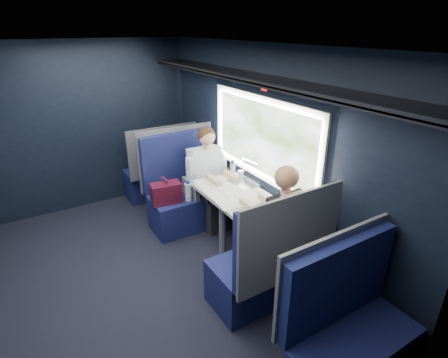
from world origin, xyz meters
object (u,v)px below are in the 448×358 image
laptop (248,177)px  cup (240,175)px  seat_bay_near (185,194)px  woman (280,221)px  table (234,200)px  seat_row_back (348,335)px  seat_row_front (160,171)px  seat_bay_far (268,266)px  man (209,173)px  bottle_small (233,170)px

laptop → cup: size_ratio=3.93×
seat_bay_near → woman: 1.63m
table → seat_row_back: bearing=-95.8°
seat_bay_near → seat_row_front: 0.93m
seat_bay_far → cup: (0.48, 1.20, 0.37)m
laptop → woman: bearing=-105.4°
man → woman: (0.00, -1.41, 0.01)m
laptop → seat_row_front: bearing=106.8°
seat_bay_near → laptop: bearing=-53.9°
table → laptop: (0.31, 0.17, 0.15)m
seat_bay_far → laptop: size_ratio=3.31×
seat_row_front → bottle_small: 1.51m
table → man: man is taller
seat_bay_far → seat_row_back: (0.00, -0.92, -0.00)m
seat_row_front → cup: 1.59m
seat_row_front → woman: (0.25, -2.50, 0.32)m
seat_row_front → laptop: (0.49, -1.63, 0.40)m
seat_bay_near → man: 0.43m
laptop → seat_bay_far: bearing=-115.2°
man → cup: size_ratio=13.67×
seat_bay_far → seat_row_front: seat_bay_far is taller
table → woman: bearing=-84.5°
woman → laptop: 0.91m
man → seat_bay_far: bearing=-99.0°
bottle_small → seat_bay_far: bearing=-108.2°
table → seat_bay_near: seat_bay_near is taller
table → seat_row_front: size_ratio=0.86×
seat_bay_far → seat_row_back: bearing=-90.0°
seat_row_back → seat_bay_near: bearing=90.4°
seat_bay_near → bottle_small: seat_bay_near is taller
table → seat_row_back: 1.82m
table → seat_bay_near: size_ratio=0.79×
laptop → cup: bearing=94.2°
bottle_small → woman: bearing=-98.8°
table → man: 0.70m
seat_bay_near → woman: (0.27, -1.57, 0.30)m
laptop → bottle_small: laptop is taller
table → seat_bay_far: (-0.18, -0.87, -0.25)m
bottle_small → cup: bearing=-56.1°
man → laptop: man is taller
seat_row_front → woman: bearing=-84.3°
seat_row_front → woman: size_ratio=0.88×
seat_bay_far → woman: (0.25, 0.17, 0.31)m
seat_row_front → man: bearing=-77.2°
seat_bay_near → seat_row_back: bearing=-89.6°
man → seat_row_back: bearing=-95.7°
bottle_small → table: bearing=-120.4°
seat_bay_near → man: size_ratio=0.95×
table → seat_row_back: size_ratio=0.86×
woman → bottle_small: (0.17, 1.12, 0.11)m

